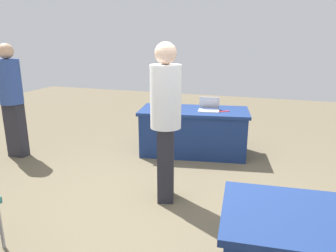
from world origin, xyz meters
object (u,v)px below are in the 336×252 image
at_px(person_presenter, 166,115).
at_px(scissors_red, 224,111).
at_px(person_attendee_standing, 11,95).
at_px(laptop_silver, 209,108).
at_px(yarn_ball, 160,105).
at_px(table_foreground, 194,131).

xyz_separation_m(person_presenter, scissors_red, (-0.40, -1.62, -0.28)).
xyz_separation_m(person_attendee_standing, scissors_red, (-3.11, -1.02, -0.25)).
relative_size(laptop_silver, yarn_ball, 3.25).
bearing_deg(yarn_ball, person_attendee_standing, 24.01).
distance_m(table_foreground, person_attendee_standing, 2.89).
relative_size(laptop_silver, scissors_red, 1.96).
height_order(person_presenter, scissors_red, person_presenter).
bearing_deg(table_foreground, yarn_ball, 8.90).
relative_size(person_attendee_standing, scissors_red, 9.78).
bearing_deg(person_presenter, person_attendee_standing, -118.02).
bearing_deg(yarn_ball, scissors_red, -174.95).
height_order(table_foreground, yarn_ball, yarn_ball).
relative_size(person_presenter, yarn_ball, 16.60).
distance_m(person_presenter, person_attendee_standing, 2.77).
bearing_deg(laptop_silver, person_presenter, 76.47).
bearing_deg(laptop_silver, person_attendee_standing, 11.85).
xyz_separation_m(laptop_silver, scissors_red, (-0.24, -0.01, -0.04)).
height_order(person_presenter, person_attendee_standing, person_presenter).
bearing_deg(person_attendee_standing, yarn_ball, -156.63).
distance_m(table_foreground, yarn_ball, 0.69).
bearing_deg(scissors_red, person_presenter, 40.14).
xyz_separation_m(person_presenter, yarn_ball, (0.61, -1.53, -0.23)).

